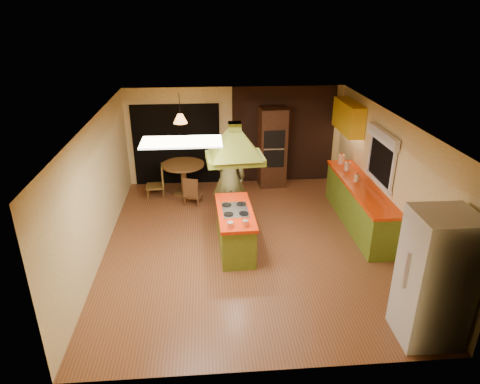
{
  "coord_description": "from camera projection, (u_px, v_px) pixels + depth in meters",
  "views": [
    {
      "loc": [
        -0.72,
        -7.34,
        4.37
      ],
      "look_at": [
        -0.14,
        -0.09,
        1.15
      ],
      "focal_mm": 32.0,
      "sensor_mm": 36.0,
      "label": 1
    }
  ],
  "objects": [
    {
      "name": "fluor_panel",
      "position": [
        182.0,
        142.0,
        6.34
      ],
      "size": [
        1.2,
        0.6,
        0.03
      ],
      "primitive_type": "cube",
      "color": "white",
      "rests_on": "ceiling_plane"
    },
    {
      "name": "dining_table",
      "position": [
        183.0,
        172.0,
        10.53
      ],
      "size": [
        1.04,
        1.04,
        0.78
      ],
      "rotation": [
        0.0,
        0.0,
        -0.25
      ],
      "color": "brown",
      "rests_on": "ground"
    },
    {
      "name": "window_right",
      "position": [
        382.0,
        148.0,
        8.36
      ],
      "size": [
        0.12,
        1.35,
        1.06
      ],
      "color": "black",
      "rests_on": "room_walls"
    },
    {
      "name": "canister_small",
      "position": [
        357.0,
        178.0,
        9.01
      ],
      "size": [
        0.11,
        0.11,
        0.15
      ],
      "primitive_type": "cylinder",
      "rotation": [
        0.0,
        0.0,
        -0.02
      ],
      "color": "beige",
      "rests_on": "right_counter"
    },
    {
      "name": "range_hood",
      "position": [
        235.0,
        137.0,
        7.41
      ],
      "size": [
        1.05,
        0.79,
        0.79
      ],
      "rotation": [
        0.0,
        0.0,
        0.07
      ],
      "color": "olive",
      "rests_on": "ceiling_plane"
    },
    {
      "name": "right_counter",
      "position": [
        359.0,
        205.0,
        9.05
      ],
      "size": [
        0.62,
        3.05,
        0.92
      ],
      "color": "olive",
      "rests_on": "ground"
    },
    {
      "name": "man",
      "position": [
        229.0,
        178.0,
        8.98
      ],
      "size": [
        0.79,
        0.57,
        2.01
      ],
      "primitive_type": "imported",
      "rotation": [
        0.0,
        0.0,
        3.27
      ],
      "color": "brown",
      "rests_on": "ground"
    },
    {
      "name": "room_walls",
      "position": [
        247.0,
        185.0,
        8.01
      ],
      "size": [
        5.5,
        6.5,
        6.5
      ],
      "color": "#F4E6AF",
      "rests_on": "ground"
    },
    {
      "name": "chair_left",
      "position": [
        155.0,
        181.0,
        10.45
      ],
      "size": [
        0.46,
        0.46,
        0.79
      ],
      "primitive_type": null,
      "rotation": [
        0.0,
        0.0,
        -1.49
      ],
      "color": "brown",
      "rests_on": "ground"
    },
    {
      "name": "ground",
      "position": [
        247.0,
        243.0,
        8.52
      ],
      "size": [
        6.5,
        6.5,
        0.0
      ],
      "primitive_type": "plane",
      "color": "brown",
      "rests_on": "ground"
    },
    {
      "name": "canister_medium",
      "position": [
        347.0,
        166.0,
        9.59
      ],
      "size": [
        0.16,
        0.16,
        0.19
      ],
      "primitive_type": "cylinder",
      "rotation": [
        0.0,
        0.0,
        0.2
      ],
      "color": "beige",
      "rests_on": "right_counter"
    },
    {
      "name": "wall_oven",
      "position": [
        272.0,
        147.0,
        10.86
      ],
      "size": [
        0.71,
        0.64,
        2.02
      ],
      "rotation": [
        0.0,
        0.0,
        0.07
      ],
      "color": "#462616",
      "rests_on": "ground"
    },
    {
      "name": "refrigerator",
      "position": [
        435.0,
        278.0,
        5.76
      ],
      "size": [
        0.81,
        0.77,
        1.95
      ],
      "primitive_type": "cube",
      "rotation": [
        0.0,
        0.0,
        -0.01
      ],
      "color": "silver",
      "rests_on": "ground"
    },
    {
      "name": "canister_large",
      "position": [
        341.0,
        159.0,
        10.0
      ],
      "size": [
        0.19,
        0.19,
        0.22
      ],
      "primitive_type": "cylinder",
      "rotation": [
        0.0,
        0.0,
        0.31
      ],
      "color": "#F7E2C6",
      "rests_on": "right_counter"
    },
    {
      "name": "pendant_lamp",
      "position": [
        180.0,
        119.0,
        9.99
      ],
      "size": [
        0.34,
        0.34,
        0.21
      ],
      "primitive_type": "cone",
      "rotation": [
        0.0,
        0.0,
        0.05
      ],
      "color": "#FF9E3F",
      "rests_on": "ceiling_plane"
    },
    {
      "name": "nook_opening",
      "position": [
        177.0,
        145.0,
        10.93
      ],
      "size": [
        2.2,
        0.03,
        2.1
      ],
      "primitive_type": "cube",
      "color": "black",
      "rests_on": "ground"
    },
    {
      "name": "upper_cabinets",
      "position": [
        348.0,
        117.0,
        9.92
      ],
      "size": [
        0.34,
        1.4,
        0.7
      ],
      "primitive_type": "cube",
      "color": "yellow",
      "rests_on": "room_walls"
    },
    {
      "name": "chair_near",
      "position": [
        193.0,
        190.0,
        10.04
      ],
      "size": [
        0.48,
        0.48,
        0.69
      ],
      "primitive_type": null,
      "rotation": [
        0.0,
        0.0,
        2.82
      ],
      "color": "brown",
      "rests_on": "ground"
    },
    {
      "name": "kitchen_island",
      "position": [
        235.0,
        229.0,
        8.15
      ],
      "size": [
        0.71,
        1.66,
        0.84
      ],
      "rotation": [
        0.0,
        0.0,
        0.03
      ],
      "color": "olive",
      "rests_on": "ground"
    },
    {
      "name": "brick_panel",
      "position": [
        283.0,
        135.0,
        11.05
      ],
      "size": [
        2.64,
        0.03,
        2.5
      ],
      "primitive_type": "cube",
      "color": "#381E14",
      "rests_on": "ground"
    },
    {
      "name": "ceiling_plane",
      "position": [
        248.0,
        119.0,
        7.5
      ],
      "size": [
        6.5,
        6.5,
        0.0
      ],
      "primitive_type": "plane",
      "rotation": [
        3.14,
        0.0,
        0.0
      ],
      "color": "silver",
      "rests_on": "room_walls"
    }
  ]
}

